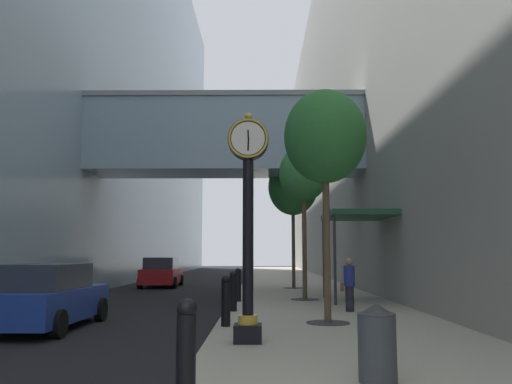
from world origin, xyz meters
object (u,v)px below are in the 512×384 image
object	(u,v)px
bollard_third	(226,299)
trash_bin	(377,342)
bollard_fifth	(238,284)
bollard_nearest	(186,350)
car_blue_mid	(48,297)
street_tree_mid_near	(304,175)
car_red_near	(162,273)
street_tree_mid_far	(293,187)
street_clock	(248,213)
pedestrian_walking	(349,283)
bollard_fourth	(233,290)
street_tree_near	(325,138)

from	to	relation	value
bollard_third	trash_bin	bearing A→B (deg)	-66.28
bollard_third	bollard_fifth	size ratio (longest dim) A/B	1.00
bollard_nearest	car_blue_mid	world-z (taller)	car_blue_mid
street_tree_mid_near	car_red_near	xyz separation A→B (m)	(-7.44, 9.96, -4.18)
bollard_nearest	street_tree_mid_far	distance (m)	21.86
bollard_nearest	trash_bin	size ratio (longest dim) A/B	1.16
street_clock	street_tree_mid_far	size ratio (longest dim) A/B	0.68
pedestrian_walking	street_tree_mid_far	bearing A→B (deg)	95.17
bollard_fifth	trash_bin	distance (m)	12.53
car_red_near	car_blue_mid	bearing A→B (deg)	-88.79
street_clock	bollard_nearest	xyz separation A→B (m)	(-0.59, -4.41, -1.91)
bollard_fourth	car_blue_mid	world-z (taller)	car_blue_mid
car_red_near	street_tree_near	bearing A→B (deg)	-66.24
street_clock	street_tree_mid_near	world-z (taller)	street_tree_mid_near
street_tree_mid_far	trash_bin	size ratio (longest dim) A/B	6.46
bollard_nearest	car_blue_mid	size ratio (longest dim) A/B	0.27
street_tree_near	street_tree_mid_far	distance (m)	13.87
bollard_nearest	bollard_third	size ratio (longest dim) A/B	1.00
pedestrian_walking	car_red_near	world-z (taller)	pedestrian_walking
street_tree_mid_near	bollard_fifth	bearing A→B (deg)	-162.70
bollard_third	street_tree_mid_near	xyz separation A→B (m)	(2.54, 7.54, 4.22)
street_tree_mid_near	pedestrian_walking	size ratio (longest dim) A/B	3.74
street_tree_mid_near	car_blue_mid	bearing A→B (deg)	-135.06
bollard_third	car_red_near	distance (m)	18.17
bollard_fifth	trash_bin	xyz separation A→B (m)	(2.44, -12.29, -0.10)
car_blue_mid	car_red_near	bearing A→B (deg)	91.21
street_tree_near	street_tree_mid_near	bearing A→B (deg)	90.00
street_clock	car_red_near	distance (m)	20.66
bollard_nearest	car_blue_mid	distance (m)	8.52
car_blue_mid	bollard_third	bearing A→B (deg)	-5.95
bollard_third	car_blue_mid	distance (m)	4.56
trash_bin	car_red_near	world-z (taller)	car_red_near
bollard_fourth	car_blue_mid	bearing A→B (deg)	-147.41
street_clock	bollard_fifth	distance (m)	9.30
bollard_fourth	trash_bin	world-z (taller)	bollard_fourth
street_tree_mid_far	trash_bin	distance (m)	20.56
bollard_nearest	bollard_third	bearing A→B (deg)	90.00
bollard_fifth	street_tree_mid_near	world-z (taller)	street_tree_mid_near
bollard_third	car_blue_mid	bearing A→B (deg)	174.05
street_tree_near	car_blue_mid	world-z (taller)	street_tree_near
bollard_third	trash_bin	world-z (taller)	bollard_third
car_blue_mid	street_tree_mid_far	bearing A→B (deg)	63.17
street_clock	car_blue_mid	bearing A→B (deg)	151.30
bollard_nearest	street_tree_near	size ratio (longest dim) A/B	0.20
car_blue_mid	pedestrian_walking	bearing A→B (deg)	19.52
bollard_third	street_tree_mid_near	bearing A→B (deg)	71.36
bollard_fifth	pedestrian_walking	distance (m)	4.92
street_clock	bollard_third	size ratio (longest dim) A/B	3.81
trash_bin	street_tree_near	bearing A→B (deg)	89.02
bollard_fifth	street_tree_near	size ratio (longest dim) A/B	0.20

